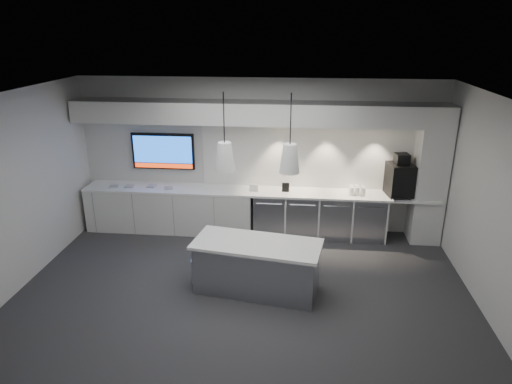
# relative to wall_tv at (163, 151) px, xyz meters

# --- Properties ---
(floor) EXTENTS (7.00, 7.00, 0.00)m
(floor) POSITION_rel_wall_tv_xyz_m (1.90, -2.45, -1.56)
(floor) COLOR #303033
(floor) RESTS_ON ground
(ceiling) EXTENTS (7.00, 7.00, 0.00)m
(ceiling) POSITION_rel_wall_tv_xyz_m (1.90, -2.45, 1.44)
(ceiling) COLOR black
(ceiling) RESTS_ON wall_back
(wall_back) EXTENTS (7.00, 0.00, 7.00)m
(wall_back) POSITION_rel_wall_tv_xyz_m (1.90, 0.05, -0.06)
(wall_back) COLOR silver
(wall_back) RESTS_ON floor
(wall_front) EXTENTS (7.00, 0.00, 7.00)m
(wall_front) POSITION_rel_wall_tv_xyz_m (1.90, -4.95, -0.06)
(wall_front) COLOR silver
(wall_front) RESTS_ON floor
(wall_left) EXTENTS (0.00, 7.00, 7.00)m
(wall_left) POSITION_rel_wall_tv_xyz_m (-1.60, -2.45, -0.06)
(wall_left) COLOR silver
(wall_left) RESTS_ON floor
(wall_right) EXTENTS (0.00, 7.00, 7.00)m
(wall_right) POSITION_rel_wall_tv_xyz_m (5.40, -2.45, -0.06)
(wall_right) COLOR silver
(wall_right) RESTS_ON floor
(back_counter) EXTENTS (6.80, 0.65, 0.04)m
(back_counter) POSITION_rel_wall_tv_xyz_m (1.90, -0.27, -0.68)
(back_counter) COLOR white
(back_counter) RESTS_ON left_base_cabinets
(left_base_cabinets) EXTENTS (3.30, 0.63, 0.86)m
(left_base_cabinets) POSITION_rel_wall_tv_xyz_m (0.15, -0.27, -1.13)
(left_base_cabinets) COLOR white
(left_base_cabinets) RESTS_ON floor
(fridge_unit_a) EXTENTS (0.60, 0.61, 0.85)m
(fridge_unit_a) POSITION_rel_wall_tv_xyz_m (2.15, -0.27, -1.13)
(fridge_unit_a) COLOR #9C9DA4
(fridge_unit_a) RESTS_ON floor
(fridge_unit_b) EXTENTS (0.60, 0.61, 0.85)m
(fridge_unit_b) POSITION_rel_wall_tv_xyz_m (2.78, -0.27, -1.13)
(fridge_unit_b) COLOR #9C9DA4
(fridge_unit_b) RESTS_ON floor
(fridge_unit_c) EXTENTS (0.60, 0.61, 0.85)m
(fridge_unit_c) POSITION_rel_wall_tv_xyz_m (3.41, -0.27, -1.13)
(fridge_unit_c) COLOR #9C9DA4
(fridge_unit_c) RESTS_ON floor
(fridge_unit_d) EXTENTS (0.60, 0.61, 0.85)m
(fridge_unit_d) POSITION_rel_wall_tv_xyz_m (4.04, -0.27, -1.13)
(fridge_unit_d) COLOR #9C9DA4
(fridge_unit_d) RESTS_ON floor
(backsplash) EXTENTS (4.60, 0.03, 1.30)m
(backsplash) POSITION_rel_wall_tv_xyz_m (3.10, 0.03, -0.01)
(backsplash) COLOR white
(backsplash) RESTS_ON wall_back
(soffit) EXTENTS (6.90, 0.60, 0.40)m
(soffit) POSITION_rel_wall_tv_xyz_m (1.90, -0.25, 0.84)
(soffit) COLOR white
(soffit) RESTS_ON wall_back
(column) EXTENTS (0.55, 0.55, 2.60)m
(column) POSITION_rel_wall_tv_xyz_m (5.10, -0.25, -0.26)
(column) COLOR white
(column) RESTS_ON floor
(wall_tv) EXTENTS (1.25, 0.07, 0.72)m
(wall_tv) POSITION_rel_wall_tv_xyz_m (0.00, 0.00, 0.00)
(wall_tv) COLOR black
(wall_tv) RESTS_ON wall_back
(island) EXTENTS (2.04, 1.13, 0.82)m
(island) POSITION_rel_wall_tv_xyz_m (2.10, -2.36, -1.15)
(island) COLOR #9C9DA4
(island) RESTS_ON floor
(bin) EXTENTS (0.29, 0.29, 0.40)m
(bin) POSITION_rel_wall_tv_xyz_m (1.18, -2.23, -1.36)
(bin) COLOR #9C9DA4
(bin) RESTS_ON floor
(coffee_machine) EXTENTS (0.51, 0.67, 0.80)m
(coffee_machine) POSITION_rel_wall_tv_xyz_m (4.56, -0.25, -0.33)
(coffee_machine) COLOR black
(coffee_machine) RESTS_ON back_counter
(sign_black) EXTENTS (0.14, 0.02, 0.18)m
(sign_black) POSITION_rel_wall_tv_xyz_m (2.45, -0.29, -0.57)
(sign_black) COLOR black
(sign_black) RESTS_ON back_counter
(sign_white) EXTENTS (0.18, 0.07, 0.14)m
(sign_white) POSITION_rel_wall_tv_xyz_m (1.84, -0.33, -0.59)
(sign_white) COLOR white
(sign_white) RESTS_ON back_counter
(cup_cluster) EXTENTS (0.30, 0.19, 0.16)m
(cup_cluster) POSITION_rel_wall_tv_xyz_m (3.79, -0.31, -0.58)
(cup_cluster) COLOR white
(cup_cluster) RESTS_ON back_counter
(tray_a) EXTENTS (0.20, 0.20, 0.02)m
(tray_a) POSITION_rel_wall_tv_xyz_m (-0.94, -0.37, -0.65)
(tray_a) COLOR #A5A5A5
(tray_a) RESTS_ON back_counter
(tray_b) EXTENTS (0.17, 0.17, 0.02)m
(tray_b) POSITION_rel_wall_tv_xyz_m (-0.63, -0.32, -0.65)
(tray_b) COLOR #A5A5A5
(tray_b) RESTS_ON back_counter
(tray_c) EXTENTS (0.17, 0.17, 0.02)m
(tray_c) POSITION_rel_wall_tv_xyz_m (-0.19, -0.27, -0.65)
(tray_c) COLOR #A5A5A5
(tray_c) RESTS_ON back_counter
(tray_d) EXTENTS (0.20, 0.20, 0.02)m
(tray_d) POSITION_rel_wall_tv_xyz_m (0.16, -0.34, -0.65)
(tray_d) COLOR #A5A5A5
(tray_d) RESTS_ON back_counter
(pendant_left) EXTENTS (0.29, 0.29, 1.11)m
(pendant_left) POSITION_rel_wall_tv_xyz_m (1.64, -2.36, 0.59)
(pendant_left) COLOR white
(pendant_left) RESTS_ON ceiling
(pendant_right) EXTENTS (0.29, 0.29, 1.11)m
(pendant_right) POSITION_rel_wall_tv_xyz_m (2.56, -2.36, 0.59)
(pendant_right) COLOR white
(pendant_right) RESTS_ON ceiling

